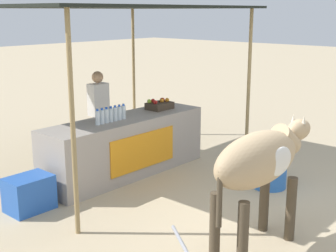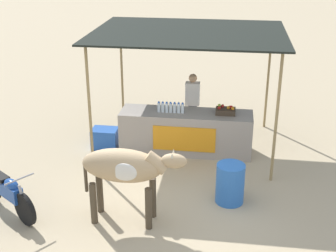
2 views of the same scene
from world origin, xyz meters
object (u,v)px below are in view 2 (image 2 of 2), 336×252
at_px(stall_counter, 186,132).
at_px(motorcycle_parked, 7,191).
at_px(cow, 126,168).
at_px(fruit_crate, 226,111).
at_px(cooler_box, 105,138).
at_px(water_barrel, 230,183).
at_px(vendor_behind_counter, 192,106).

relative_size(stall_counter, motorcycle_parked, 1.98).
bearing_deg(motorcycle_parked, cow, 1.01).
height_order(fruit_crate, cooler_box, fruit_crate).
bearing_deg(motorcycle_parked, water_barrel, 12.90).
distance_m(fruit_crate, cow, 3.42).
height_order(cow, motorcycle_parked, cow).
bearing_deg(water_barrel, vendor_behind_counter, 109.09).
relative_size(fruit_crate, cow, 0.24).
bearing_deg(fruit_crate, water_barrel, -85.43).
distance_m(vendor_behind_counter, motorcycle_parked, 4.82).
xyz_separation_m(fruit_crate, cooler_box, (-2.78, -0.15, -0.79)).
relative_size(water_barrel, motorcycle_parked, 0.51).
xyz_separation_m(fruit_crate, water_barrel, (0.17, -2.14, -0.65)).
relative_size(fruit_crate, vendor_behind_counter, 0.27).
bearing_deg(water_barrel, cooler_box, 146.06).
bearing_deg(cooler_box, cow, -67.67).
height_order(stall_counter, cooler_box, stall_counter).
distance_m(vendor_behind_counter, cow, 3.80).
bearing_deg(cow, stall_counter, 76.22).
bearing_deg(fruit_crate, motorcycle_parked, -141.27).
bearing_deg(fruit_crate, stall_counter, -176.27).
bearing_deg(stall_counter, water_barrel, -63.20).
height_order(fruit_crate, motorcycle_parked, fruit_crate).
distance_m(water_barrel, motorcycle_parked, 4.09).
bearing_deg(vendor_behind_counter, cow, -102.11).
bearing_deg(vendor_behind_counter, water_barrel, -70.91).
height_order(stall_counter, cow, cow).
xyz_separation_m(fruit_crate, cow, (-1.61, -3.02, 0.00)).
height_order(water_barrel, cow, cow).
distance_m(water_barrel, cow, 2.09).
bearing_deg(cow, fruit_crate, 61.94).
xyz_separation_m(fruit_crate, vendor_behind_counter, (-0.81, 0.70, -0.18)).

